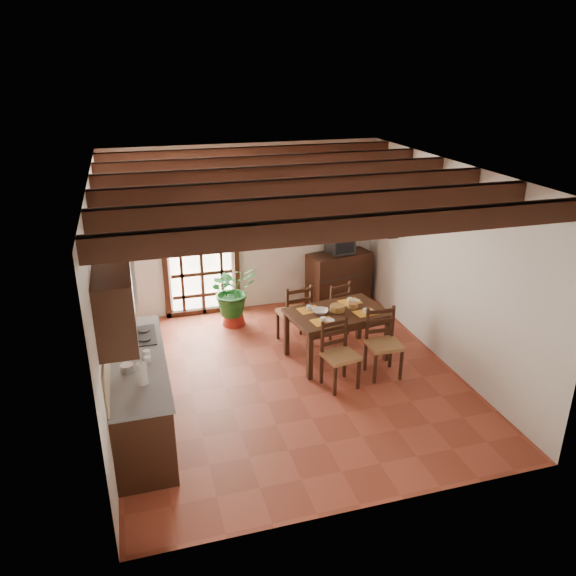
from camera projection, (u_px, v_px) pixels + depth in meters
name	position (u px, v px, depth m)	size (l,w,h in m)	color
ground_plane	(289.00, 378.00, 7.61)	(5.00, 5.00, 0.00)	brown
room_shell	(289.00, 251.00, 6.93)	(4.52, 5.02, 2.81)	silver
ceiling_beams	(289.00, 180.00, 6.60)	(4.50, 4.34, 0.20)	black
french_door	(200.00, 247.00, 9.14)	(1.26, 0.11, 2.32)	white
kitchen_counter	(140.00, 393.00, 6.40)	(0.64, 2.25, 1.38)	black
upper_cabinet	(115.00, 309.00, 5.23)	(0.35, 0.80, 0.70)	black
range_hood	(118.00, 275.00, 6.39)	(0.38, 0.60, 0.54)	white
counter_items	(135.00, 352.00, 6.30)	(0.50, 1.43, 0.25)	black
dining_table	(337.00, 317.00, 7.91)	(1.46, 1.06, 0.73)	#321B10
chair_near_left	(340.00, 367.00, 7.33)	(0.49, 0.47, 0.90)	#976A40
chair_near_right	(383.00, 355.00, 7.59)	(0.45, 0.43, 0.94)	#976A40
chair_far_left	(294.00, 324.00, 8.48)	(0.50, 0.48, 0.97)	#976A40
chair_far_right	(333.00, 317.00, 8.75)	(0.52, 0.50, 0.90)	#976A40
table_setting	(337.00, 311.00, 7.87)	(0.98, 0.65, 0.09)	orange
table_bowl	(320.00, 311.00, 7.81)	(0.22, 0.22, 0.05)	white
sideboard	(339.00, 278.00, 9.82)	(1.09, 0.49, 0.92)	black
crt_tv	(340.00, 243.00, 9.57)	(0.46, 0.43, 0.36)	black
fuse_box	(333.00, 203.00, 9.55)	(0.25, 0.03, 0.32)	white
plant_pot	(234.00, 318.00, 9.13)	(0.38, 0.38, 0.23)	maroon
potted_plant	(233.00, 292.00, 8.96)	(1.96, 1.68, 2.18)	#144C19
wall_shelf	(389.00, 227.00, 9.02)	(0.20, 0.42, 0.20)	black
shelf_vase	(389.00, 219.00, 8.97)	(0.15, 0.15, 0.15)	#B2BFB2
shelf_flowers	(390.00, 206.00, 8.89)	(0.14, 0.14, 0.36)	orange
framed_picture	(396.00, 194.00, 8.84)	(0.03, 0.32, 0.32)	brown
pendant_lamp	(338.00, 216.00, 7.46)	(0.36, 0.36, 0.84)	black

